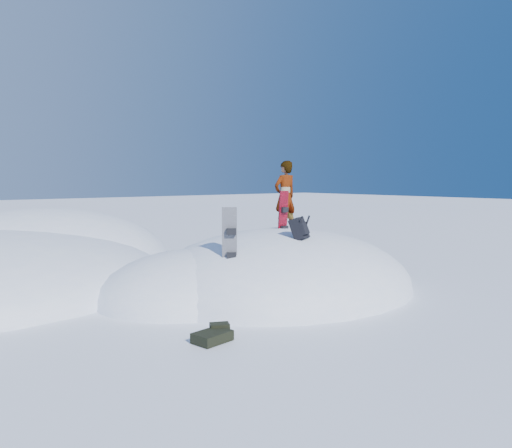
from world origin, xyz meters
TOP-DOWN VIEW (x-y plane):
  - ground at (0.00, 0.00)m, footprint 120.00×120.00m
  - snow_mound at (-0.17, 0.24)m, footprint 8.00×6.00m
  - rock_outcrop at (3.72, 3.01)m, footprint 4.68×4.41m
  - snowboard_red at (0.15, 0.09)m, footprint 0.30×0.20m
  - snowboard_dark at (-2.11, -0.76)m, footprint 0.31×0.31m
  - backpack at (-0.38, -1.05)m, footprint 0.48×0.54m
  - gear_pile at (-3.55, -2.26)m, footprint 0.82×0.63m
  - person at (0.89, 0.84)m, footprint 0.69×0.46m

SIDE VIEW (x-z plane):
  - ground at x=0.00m, z-range 0.00..0.00m
  - snow_mound at x=-0.17m, z-range -1.50..1.50m
  - rock_outcrop at x=3.72m, z-range -0.82..0.85m
  - gear_pile at x=-3.55m, z-range 0.00..0.22m
  - snowboard_dark at x=-2.11m, z-range 0.49..2.16m
  - backpack at x=-0.38m, z-range 1.31..1.90m
  - snowboard_red at x=0.15m, z-range 0.90..2.44m
  - person at x=0.89m, z-range 1.31..3.20m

